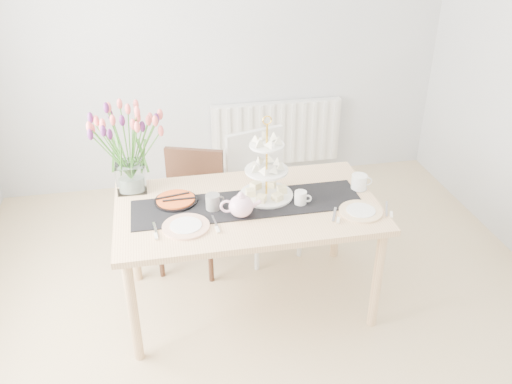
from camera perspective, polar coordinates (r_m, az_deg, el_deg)
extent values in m
plane|color=tan|center=(3.43, 2.17, -16.02)|extent=(4.50, 4.50, 0.00)
plane|color=#B2B5B7|center=(4.76, -3.93, 15.48)|extent=(4.00, 0.00, 4.00)
cube|color=white|center=(5.06, 2.14, 6.23)|extent=(1.20, 0.08, 0.60)
cube|color=tan|center=(3.32, -0.89, -1.65)|extent=(1.60, 0.90, 0.04)
cylinder|color=tan|center=(3.20, -12.81, -12.18)|extent=(0.06, 0.06, 0.71)
cylinder|color=tan|center=(3.42, 12.63, -9.00)|extent=(0.06, 0.06, 0.71)
cylinder|color=tan|center=(3.80, -12.82, -4.66)|extent=(0.06, 0.06, 0.71)
cylinder|color=tan|center=(3.99, 8.51, -2.43)|extent=(0.06, 0.06, 0.71)
cube|color=#381F14|center=(3.85, -6.97, -2.32)|extent=(0.53, 0.53, 0.04)
cube|color=#381F14|center=(3.90, -6.46, 1.85)|extent=(0.41, 0.18, 0.40)
cylinder|color=#381F14|center=(3.88, -10.02, -6.29)|extent=(0.04, 0.04, 0.41)
cylinder|color=#381F14|center=(3.79, -4.81, -6.83)|extent=(0.04, 0.04, 0.41)
cylinder|color=#381F14|center=(4.16, -8.56, -3.45)|extent=(0.04, 0.04, 0.41)
cylinder|color=#381F14|center=(4.08, -3.69, -3.88)|extent=(0.04, 0.04, 0.41)
cube|color=silver|center=(3.95, 1.21, -0.58)|extent=(0.56, 0.56, 0.04)
cube|color=silver|center=(4.01, -0.16, 3.65)|extent=(0.45, 0.16, 0.43)
cylinder|color=silver|center=(3.88, 0.10, -5.47)|extent=(0.04, 0.04, 0.44)
cylinder|color=silver|center=(4.03, 4.66, -4.11)|extent=(0.04, 0.04, 0.44)
cylinder|color=silver|center=(4.15, -2.20, -2.94)|extent=(0.04, 0.04, 0.44)
cylinder|color=silver|center=(4.29, 2.15, -1.76)|extent=(0.04, 0.04, 0.44)
cube|color=black|center=(3.30, -0.89, -1.29)|extent=(1.40, 0.35, 0.01)
cube|color=silver|center=(3.52, -13.00, 1.62)|extent=(0.18, 0.18, 0.18)
cylinder|color=gold|center=(3.27, 1.13, 3.18)|extent=(0.01, 0.01, 0.49)
cylinder|color=white|center=(3.38, 1.09, -0.28)|extent=(0.33, 0.33, 0.01)
cylinder|color=white|center=(3.30, 1.12, 2.32)|extent=(0.27, 0.27, 0.01)
cylinder|color=white|center=(3.22, 1.15, 4.95)|extent=(0.21, 0.21, 0.01)
cylinder|color=white|center=(3.52, 10.79, 1.03)|extent=(0.12, 0.12, 0.10)
cylinder|color=black|center=(3.35, -8.44, -0.98)|extent=(0.26, 0.26, 0.02)
cylinder|color=#EA5221|center=(3.35, -8.46, -0.75)|extent=(0.23, 0.23, 0.01)
cylinder|color=slate|center=(3.24, -4.56, -1.10)|extent=(0.11, 0.11, 0.10)
cylinder|color=white|center=(3.30, 4.71, -0.64)|extent=(0.09, 0.09, 0.09)
cylinder|color=white|center=(3.11, -7.39, -3.62)|extent=(0.30, 0.30, 0.01)
cylinder|color=white|center=(3.28, 10.96, -2.02)|extent=(0.34, 0.34, 0.01)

